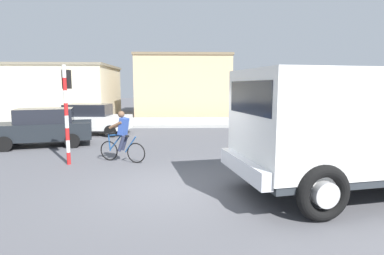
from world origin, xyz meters
name	(u,v)px	position (x,y,z in m)	size (l,w,h in m)	color
ground_plane	(174,188)	(0.00, 0.00, 0.00)	(120.00, 120.00, 0.00)	#56565B
sidewalk_far	(179,122)	(0.00, 13.75, 0.08)	(80.00, 5.00, 0.16)	#ADADA8
truck_foreground	(351,124)	(4.16, -0.43, 1.67)	(5.78, 3.57, 2.90)	white
cyclist	(122,136)	(-1.80, 2.82, 0.86)	(1.63, 0.74, 1.72)	black
traffic_light_pole	(67,101)	(-3.49, 2.59, 2.07)	(0.24, 0.43, 3.20)	red
car_red_near	(91,119)	(-4.61, 8.88, 0.82)	(4.10, 2.08, 1.60)	white
car_white_mid	(328,121)	(7.50, 7.69, 0.82)	(4.31, 2.73, 1.60)	#B7B7BC
car_far_side	(43,127)	(-5.70, 5.74, 0.82)	(4.31, 2.70, 1.60)	#1E2328
building_corner_left	(46,90)	(-11.65, 20.08, 2.16)	(11.64, 7.75, 4.32)	beige
building_mid_block	(183,85)	(0.31, 21.45, 2.61)	(8.13, 7.93, 5.21)	#D1B284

